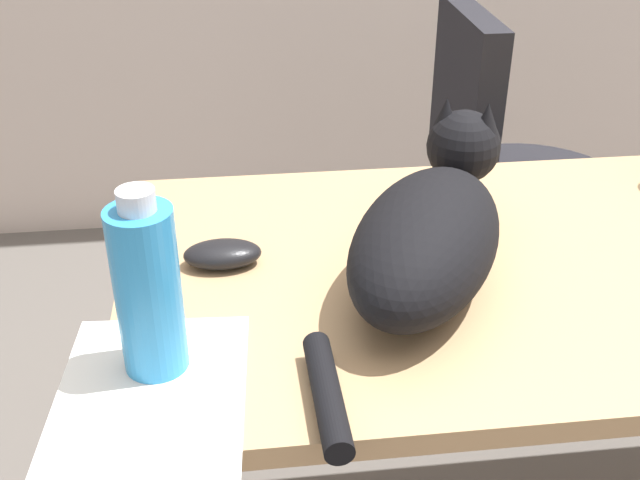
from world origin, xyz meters
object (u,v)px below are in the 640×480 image
at_px(office_chair, 507,225).
at_px(cat, 430,231).
at_px(computer_mouse, 223,254).
at_px(spray_bottle, 148,290).

height_order(office_chair, cat, cat).
height_order(computer_mouse, spray_bottle, spray_bottle).
height_order(office_chair, computer_mouse, office_chair).
bearing_deg(office_chair, spray_bottle, -131.20).
distance_m(office_chair, computer_mouse, 1.00).
height_order(cat, computer_mouse, cat).
bearing_deg(computer_mouse, cat, -15.84).
bearing_deg(office_chair, cat, -118.94).
relative_size(cat, computer_mouse, 4.96).
bearing_deg(cat, computer_mouse, 164.16).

